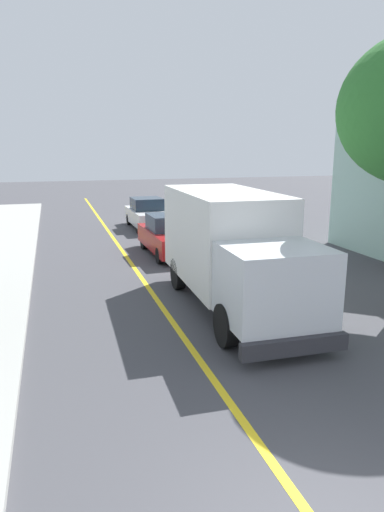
# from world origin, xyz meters

# --- Properties ---
(centre_line_yellow) EXTENTS (0.16, 56.00, 0.01)m
(centre_line_yellow) POSITION_xyz_m (0.00, 10.00, 0.00)
(centre_line_yellow) COLOR gold
(centre_line_yellow) RESTS_ON ground
(box_truck) EXTENTS (2.58, 7.24, 3.20)m
(box_truck) POSITION_xyz_m (1.91, 8.20, 1.77)
(box_truck) COLOR silver
(box_truck) RESTS_ON ground
(parked_car_near) EXTENTS (1.91, 4.44, 1.67)m
(parked_car_near) POSITION_xyz_m (1.82, 14.99, 0.79)
(parked_car_near) COLOR maroon
(parked_car_near) RESTS_ON ground
(parked_car_mid) EXTENTS (1.87, 4.43, 1.67)m
(parked_car_mid) POSITION_xyz_m (2.22, 21.58, 0.79)
(parked_car_mid) COLOR silver
(parked_car_mid) RESTS_ON ground
(parked_van_across) EXTENTS (1.80, 4.40, 1.67)m
(parked_van_across) POSITION_xyz_m (5.20, 14.45, 0.79)
(parked_van_across) COLOR silver
(parked_van_across) RESTS_ON ground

